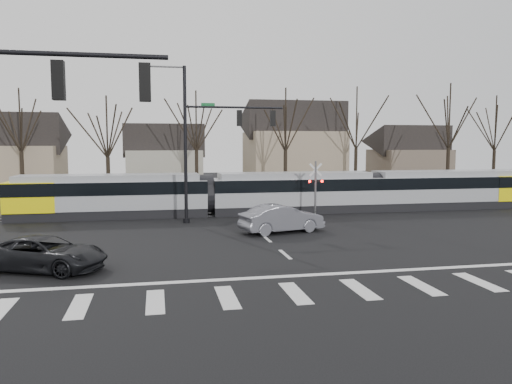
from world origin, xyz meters
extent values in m
plane|color=black|center=(0.00, 0.00, 0.00)|extent=(140.00, 140.00, 0.00)
cube|color=#38331E|center=(0.00, 32.00, 0.01)|extent=(140.00, 28.00, 0.01)
cube|color=silver|center=(-8.40, -4.00, 0.01)|extent=(0.60, 2.60, 0.01)
cube|color=silver|center=(-6.00, -4.00, 0.01)|extent=(0.60, 2.60, 0.01)
cube|color=silver|center=(-3.60, -4.00, 0.01)|extent=(0.60, 2.60, 0.01)
cube|color=silver|center=(-1.20, -4.00, 0.01)|extent=(0.60, 2.60, 0.01)
cube|color=silver|center=(1.20, -4.00, 0.01)|extent=(0.60, 2.60, 0.01)
cube|color=silver|center=(3.60, -4.00, 0.01)|extent=(0.60, 2.60, 0.01)
cube|color=silver|center=(6.00, -4.00, 0.01)|extent=(0.60, 2.60, 0.01)
cube|color=silver|center=(0.00, -1.80, 0.01)|extent=(28.00, 0.35, 0.01)
cube|color=silver|center=(0.00, 2.00, 0.01)|extent=(0.18, 2.00, 0.01)
cube|color=silver|center=(0.00, 6.00, 0.01)|extent=(0.18, 2.00, 0.01)
cube|color=silver|center=(0.00, 10.00, 0.01)|extent=(0.18, 2.00, 0.01)
cube|color=silver|center=(0.00, 14.00, 0.01)|extent=(0.18, 2.00, 0.01)
cube|color=silver|center=(0.00, 18.00, 0.01)|extent=(0.18, 2.00, 0.01)
cube|color=silver|center=(0.00, 22.00, 0.01)|extent=(0.18, 2.00, 0.01)
cube|color=silver|center=(0.00, 26.00, 0.01)|extent=(0.18, 2.00, 0.01)
cube|color=silver|center=(0.00, 30.00, 0.01)|extent=(0.18, 2.00, 0.01)
cube|color=#59595E|center=(0.00, 15.10, 0.03)|extent=(90.00, 0.12, 0.06)
cube|color=#59595E|center=(0.00, 16.50, 0.03)|extent=(90.00, 0.12, 0.06)
cube|color=gray|center=(-9.14, 16.00, 1.52)|extent=(13.54, 2.92, 3.04)
cube|color=black|center=(-9.14, 16.00, 2.14)|extent=(13.56, 2.96, 0.89)
cube|color=#F5E507|center=(-14.25, 16.00, 1.61)|extent=(3.33, 2.98, 2.03)
cube|color=gray|center=(4.40, 16.00, 1.52)|extent=(12.50, 2.92, 3.04)
cube|color=black|center=(4.40, 16.00, 2.14)|extent=(12.52, 2.96, 0.89)
cube|color=gray|center=(17.42, 16.00, 1.52)|extent=(13.54, 2.92, 3.04)
cube|color=black|center=(17.42, 16.00, 2.14)|extent=(13.56, 2.96, 0.89)
cube|color=#F5E507|center=(22.53, 16.00, 1.61)|extent=(3.33, 2.98, 2.03)
imported|color=slate|center=(1.31, 7.79, 0.82)|extent=(4.20, 5.84, 1.64)
imported|color=black|center=(-10.45, 1.04, 0.71)|extent=(5.99, 6.78, 1.42)
cylinder|color=black|center=(-8.75, -6.00, 7.60)|extent=(6.50, 0.14, 0.14)
cube|color=black|center=(-8.43, -6.00, 6.90)|extent=(0.32, 0.32, 1.05)
sphere|color=#FF0C07|center=(-8.43, -6.00, 7.23)|extent=(0.22, 0.22, 0.22)
cube|color=black|center=(-6.15, -6.00, 6.90)|extent=(0.32, 0.32, 1.05)
sphere|color=#FF0C07|center=(-6.15, -6.00, 7.23)|extent=(0.22, 0.22, 0.22)
cylinder|color=black|center=(-4.00, 12.50, 5.10)|extent=(0.22, 0.22, 10.20)
cylinder|color=black|center=(-4.00, 12.50, 0.15)|extent=(0.44, 0.44, 0.30)
cylinder|color=black|center=(-0.75, 12.50, 7.60)|extent=(6.50, 0.14, 0.14)
cube|color=#0C5926|center=(-2.50, 12.50, 7.75)|extent=(0.90, 0.03, 0.22)
cube|color=black|center=(-0.42, 12.50, 6.90)|extent=(0.32, 0.32, 1.05)
sphere|color=#FF0C07|center=(-0.42, 12.50, 7.23)|extent=(0.22, 0.22, 0.22)
cube|color=black|center=(1.85, 12.50, 6.90)|extent=(0.32, 0.32, 1.05)
sphere|color=#FF0C07|center=(1.85, 12.50, 7.23)|extent=(0.22, 0.22, 0.22)
cube|color=#59595B|center=(-6.50, 12.50, 10.02)|extent=(0.55, 0.22, 0.14)
cylinder|color=#59595B|center=(5.00, 12.80, 2.00)|extent=(0.14, 0.14, 4.00)
cylinder|color=#59595B|center=(5.00, 12.80, 0.10)|extent=(0.36, 0.36, 0.20)
cube|color=silver|center=(5.00, 12.80, 3.40)|extent=(0.95, 0.04, 0.95)
cube|color=silver|center=(5.00, 12.80, 3.40)|extent=(0.95, 0.04, 0.95)
cube|color=black|center=(5.00, 12.80, 2.60)|extent=(1.00, 0.10, 0.12)
sphere|color=#FF0C07|center=(4.55, 12.72, 2.60)|extent=(0.18, 0.18, 0.18)
sphere|color=#FF0C07|center=(5.45, 12.72, 2.60)|extent=(0.18, 0.18, 0.18)
cube|color=gray|center=(-20.00, 34.00, 2.50)|extent=(9.00, 8.00, 5.00)
cube|color=gray|center=(-5.00, 36.00, 2.25)|extent=(8.00, 7.00, 4.50)
cube|color=gray|center=(9.00, 33.00, 3.25)|extent=(10.00, 8.00, 6.50)
cube|color=brown|center=(24.00, 35.00, 2.25)|extent=(8.00, 7.00, 4.50)
camera|label=1|loc=(-5.88, -20.40, 5.20)|focal=35.00mm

